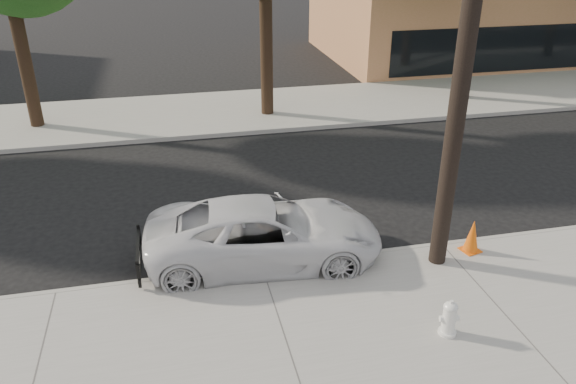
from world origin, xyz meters
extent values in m
plane|color=black|center=(0.00, 0.00, 0.00)|extent=(120.00, 120.00, 0.00)
cube|color=gray|center=(0.00, -4.30, 0.07)|extent=(90.00, 4.40, 0.15)
cube|color=gray|center=(0.00, 8.50, 0.07)|extent=(90.00, 5.00, 0.15)
cube|color=#9E9B93|center=(0.00, -2.10, 0.07)|extent=(90.00, 0.12, 0.16)
cube|color=#A87346|center=(16.00, 16.00, 2.00)|extent=(18.00, 10.00, 4.00)
cylinder|color=black|center=(3.60, -2.70, 4.65)|extent=(0.34, 0.34, 9.00)
cylinder|color=black|center=(-6.00, 8.20, 2.28)|extent=(0.44, 0.44, 4.25)
cylinder|color=black|center=(2.00, 7.80, 2.53)|extent=(0.44, 0.44, 4.75)
cylinder|color=black|center=(10.00, 8.10, 2.35)|extent=(0.44, 0.44, 4.40)
imported|color=silver|center=(0.14, -1.69, 0.68)|extent=(5.07, 2.66, 1.36)
cylinder|color=white|center=(2.74, -4.85, 0.18)|extent=(0.31, 0.31, 0.06)
cylinder|color=white|center=(2.74, -4.85, 0.42)|extent=(0.23, 0.23, 0.53)
ellipsoid|color=white|center=(2.74, -4.85, 0.70)|extent=(0.25, 0.25, 0.18)
cylinder|color=white|center=(2.74, -4.85, 0.47)|extent=(0.34, 0.16, 0.11)
cylinder|color=white|center=(2.74, -4.85, 0.47)|extent=(0.16, 0.19, 0.14)
cube|color=#EF600C|center=(4.47, -2.50, 0.16)|extent=(0.45, 0.45, 0.02)
cone|color=#EF600C|center=(4.47, -2.50, 0.52)|extent=(0.40, 0.40, 0.73)
camera|label=1|loc=(-1.59, -11.67, 6.56)|focal=35.00mm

